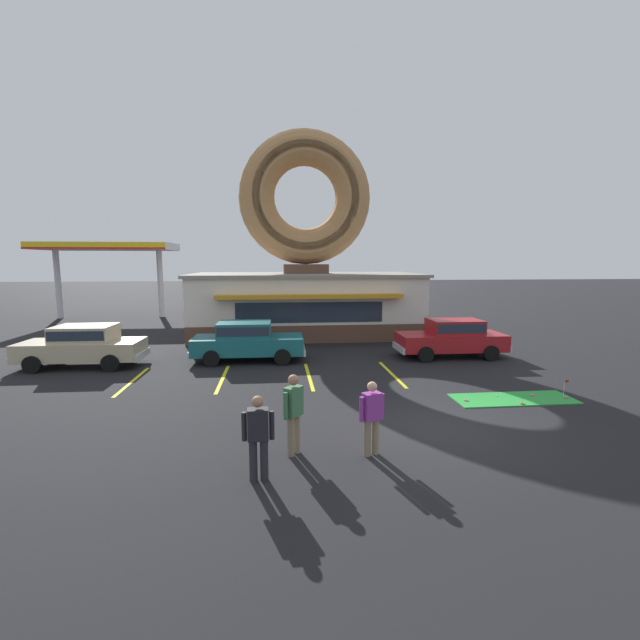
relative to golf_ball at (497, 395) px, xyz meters
The scene contains 21 objects.
ground_plane 3.38m from the golf_ball, 141.94° to the right, with size 160.00×160.00×0.00m, color black.
donut_shop_building 13.35m from the golf_ball, 112.42° to the left, with size 12.30×6.75×10.96m.
putting_mat 0.45m from the golf_ball, 33.24° to the right, with size 3.55×1.24×0.03m, color green.
mini_donut_near_left 1.15m from the golf_ball, 164.01° to the right, with size 0.13×0.13×0.04m, color #D8667F.
mini_donut_near_right 0.82m from the golf_ball, 64.47° to the right, with size 0.13×0.13×0.04m, color #A5724C.
mini_donut_mid_left 1.99m from the golf_ball, 10.09° to the right, with size 0.13×0.13×0.04m, color #D8667F.
mini_donut_mid_centre 1.10m from the golf_ball, ahead, with size 0.13×0.13×0.04m, color #D8667F.
golf_ball is the anchor object (origin of this frame).
putting_flag_pin 2.00m from the golf_ball, ahead, with size 0.13×0.01×0.55m.
car_red 5.53m from the golf_ball, 81.05° to the left, with size 4.58×2.02×1.60m.
car_teal 9.53m from the golf_ball, 144.35° to the left, with size 4.58×2.02×1.60m.
car_champagne 14.87m from the golf_ball, 159.49° to the left, with size 4.59×2.04×1.60m.
pedestrian_blue_sweater_man 7.03m from the golf_ball, 152.81° to the right, with size 0.43×0.47×1.72m.
pedestrian_hooded_kid 5.76m from the golf_ball, 143.66° to the right, with size 0.56×0.36×1.58m.
pedestrian_leather_jacket_man 8.12m from the golf_ball, 148.61° to the right, with size 0.60×0.25×1.62m.
trash_bin 9.36m from the golf_ball, 78.73° to the left, with size 0.57×0.57×0.97m.
gas_station_canopy 27.65m from the golf_ball, 132.24° to the left, with size 9.00×4.46×5.30m.
parking_stripe_far_left 11.78m from the golf_ball, 165.65° to the left, with size 0.12×3.60×0.01m, color yellow.
parking_stripe_left 8.90m from the golf_ball, 160.86° to the left, with size 0.12×3.60×0.01m, color yellow.
parking_stripe_mid_left 6.15m from the golf_ball, 151.65° to the left, with size 0.12×3.60×0.01m, color yellow.
parking_stripe_centre 3.78m from the golf_ball, 129.53° to the left, with size 0.12×3.60×0.01m, color yellow.
Camera 1 is at (-3.87, -9.64, 4.03)m, focal length 24.00 mm.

